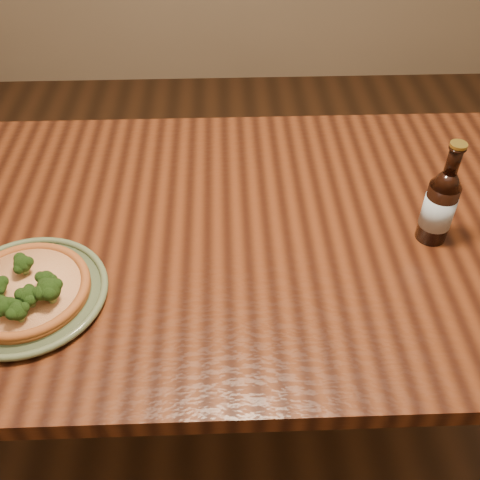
{
  "coord_description": "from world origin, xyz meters",
  "views": [
    {
      "loc": [
        0.06,
        -0.79,
        1.55
      ],
      "look_at": [
        0.09,
        -0.01,
        0.82
      ],
      "focal_mm": 42.0,
      "sensor_mm": 36.0,
      "label": 1
    }
  ],
  "objects_px": {
    "table": "(200,259)",
    "beer_bottle": "(440,205)",
    "plate": "(27,294)",
    "pizza": "(24,290)"
  },
  "relations": [
    {
      "from": "table",
      "to": "beer_bottle",
      "type": "bearing_deg",
      "value": -5.19
    },
    {
      "from": "plate",
      "to": "pizza",
      "type": "distance_m",
      "value": 0.02
    },
    {
      "from": "plate",
      "to": "beer_bottle",
      "type": "bearing_deg",
      "value": 9.9
    },
    {
      "from": "table",
      "to": "pizza",
      "type": "xyz_separation_m",
      "value": [
        -0.31,
        -0.19,
        0.12
      ]
    },
    {
      "from": "plate",
      "to": "beer_bottle",
      "type": "height_order",
      "value": "beer_bottle"
    },
    {
      "from": "table",
      "to": "pizza",
      "type": "bearing_deg",
      "value": -148.98
    },
    {
      "from": "table",
      "to": "beer_bottle",
      "type": "relative_size",
      "value": 6.91
    },
    {
      "from": "pizza",
      "to": "beer_bottle",
      "type": "bearing_deg",
      "value": 10.23
    },
    {
      "from": "table",
      "to": "pizza",
      "type": "height_order",
      "value": "pizza"
    },
    {
      "from": "pizza",
      "to": "beer_bottle",
      "type": "xyz_separation_m",
      "value": [
        0.8,
        0.14,
        0.06
      ]
    }
  ]
}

